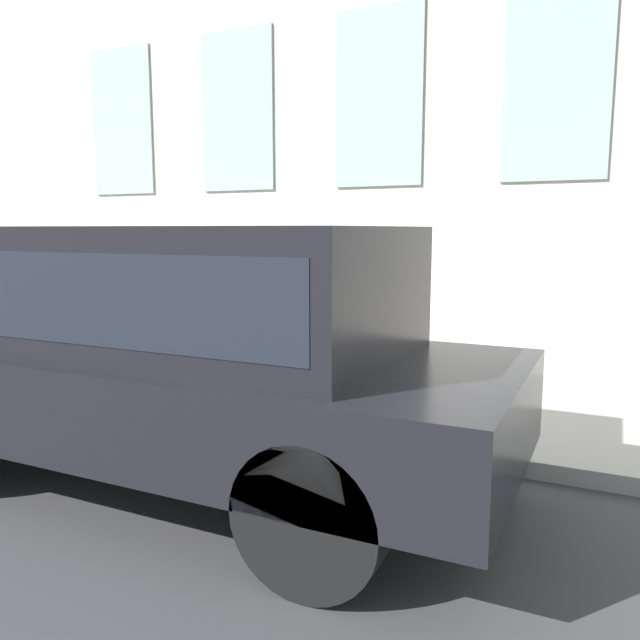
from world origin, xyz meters
TOP-DOWN VIEW (x-y plane):
  - ground_plane at (0.00, 0.00)m, footprint 80.00×80.00m
  - sidewalk at (1.47, 0.00)m, footprint 2.95×60.00m
  - building_facade at (3.10, 0.00)m, footprint 0.33×40.00m
  - fire_hydrant at (0.35, -0.59)m, footprint 0.30×0.43m
  - person at (0.80, -0.07)m, footprint 0.28×0.18m
  - parked_truck_charcoal_near at (-1.13, -0.11)m, footprint 1.91×4.64m

SIDE VIEW (x-z plane):
  - ground_plane at x=0.00m, z-range 0.00..0.00m
  - sidewalk at x=1.47m, z-range 0.00..0.13m
  - fire_hydrant at x=0.35m, z-range 0.14..0.89m
  - person at x=0.80m, z-range 0.25..1.39m
  - parked_truck_charcoal_near at x=-1.13m, z-range 0.14..1.96m
  - building_facade at x=3.10m, z-range 0.01..8.32m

